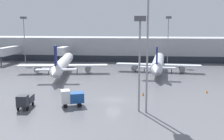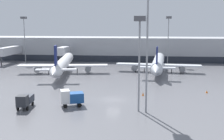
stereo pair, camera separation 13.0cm
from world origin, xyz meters
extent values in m
plane|color=slate|center=(0.00, 0.00, 0.00)|extent=(320.00, 320.00, 0.00)
cube|color=#9EA0A5|center=(0.00, 62.00, 4.50)|extent=(160.00, 16.00, 9.00)
cube|color=#1E232D|center=(0.00, 53.95, 1.20)|extent=(156.80, 0.10, 2.40)
cube|color=#BCBCC1|center=(-42.62, 46.62, 4.60)|extent=(2.60, 14.77, 2.80)
cylinder|color=#3F4247|center=(-42.62, 39.83, 1.60)|extent=(0.44, 0.44, 3.20)
cube|color=#BCBCC1|center=(-23.16, 48.83, 4.60)|extent=(2.60, 10.33, 2.80)
cylinder|color=#3F4247|center=(-23.16, 44.27, 1.60)|extent=(0.44, 0.44, 3.20)
cylinder|color=white|center=(-17.50, 28.17, 2.88)|extent=(7.76, 30.62, 3.09)
cone|color=white|center=(-20.11, 44.92, 2.88)|extent=(3.43, 3.81, 2.94)
cone|color=white|center=(-14.79, 10.80, 2.88)|extent=(3.46, 5.01, 2.78)
cube|color=white|center=(-17.38, 27.41, 2.26)|extent=(25.79, 6.86, 0.44)
cube|color=white|center=(-15.33, 14.30, 3.19)|extent=(9.88, 3.13, 0.35)
cube|color=navy|center=(-15.33, 14.30, 6.42)|extent=(0.76, 2.67, 5.23)
cylinder|color=slate|center=(-24.47, 26.31, 1.33)|extent=(2.18, 3.46, 1.70)
cylinder|color=slate|center=(-10.28, 28.52, 1.33)|extent=(2.18, 3.46, 1.70)
cylinder|color=#2D2D33|center=(-19.02, 37.97, 0.74)|extent=(0.20, 0.20, 1.49)
cylinder|color=#2D2D33|center=(-21.31, 26.03, 0.74)|extent=(0.20, 0.20, 1.49)
cylinder|color=#2D2D33|center=(-13.21, 27.29, 0.74)|extent=(0.20, 0.20, 1.49)
cylinder|color=silver|center=(10.11, 33.21, 2.79)|extent=(5.60, 27.50, 3.21)
cone|color=silver|center=(11.47, 48.58, 2.79)|extent=(3.35, 3.78, 3.05)
cone|color=silver|center=(8.70, 17.20, 2.79)|extent=(3.30, 5.05, 2.89)
cube|color=silver|center=(10.05, 32.53, 2.15)|extent=(24.89, 5.17, 0.44)
cube|color=silver|center=(9.01, 20.69, 3.11)|extent=(9.51, 2.50, 0.35)
cube|color=navy|center=(9.01, 20.69, 6.09)|extent=(0.60, 2.73, 4.68)
cylinder|color=slate|center=(3.16, 33.14, 1.18)|extent=(2.05, 3.45, 1.76)
cylinder|color=slate|center=(16.95, 31.92, 1.18)|extent=(2.05, 3.45, 1.76)
cylinder|color=#2D2D33|center=(10.89, 42.06, 0.67)|extent=(0.20, 0.20, 1.35)
cylinder|color=#2D2D33|center=(6.05, 32.20, 0.67)|extent=(0.20, 0.20, 1.35)
cylinder|color=#2D2D33|center=(13.93, 31.50, 0.67)|extent=(0.20, 0.20, 1.35)
cube|color=#19478C|center=(-5.93, -4.67, 1.53)|extent=(2.97, 2.82, 1.65)
cube|color=silver|center=(-7.72, -5.33, 1.80)|extent=(2.07, 2.40, 2.21)
cylinder|color=black|center=(-7.44, -6.25, 0.35)|extent=(0.74, 0.48, 0.70)
cylinder|color=black|center=(-8.11, -4.46, 0.35)|extent=(0.74, 0.48, 0.70)
cylinder|color=black|center=(-5.20, -5.42, 0.35)|extent=(0.74, 0.48, 0.70)
cylinder|color=black|center=(-5.87, -3.62, 0.35)|extent=(0.74, 0.48, 0.70)
cube|color=#2D333D|center=(-14.31, -5.80, 1.31)|extent=(1.97, 2.97, 1.22)
cube|color=#26282D|center=(-14.12, -8.08, 1.60)|extent=(1.80, 1.87, 1.79)
cylinder|color=black|center=(-13.33, -8.08, 0.35)|extent=(0.31, 0.72, 0.70)
cylinder|color=black|center=(-14.90, -8.21, 0.35)|extent=(0.31, 0.72, 0.70)
cylinder|color=black|center=(-13.56, -5.23, 0.35)|extent=(0.31, 0.72, 0.70)
cylinder|color=black|center=(-15.13, -5.36, 0.35)|extent=(0.31, 0.72, 0.70)
cone|color=orange|center=(5.56, 3.77, 0.38)|extent=(0.38, 0.38, 0.75)
cone|color=orange|center=(18.65, 7.36, 0.29)|extent=(0.42, 0.42, 0.57)
cylinder|color=gray|center=(5.98, -7.10, 10.81)|extent=(0.30, 0.30, 21.62)
cylinder|color=gray|center=(4.79, -6.55, 7.21)|extent=(0.30, 0.30, 14.41)
cube|color=#4C4C51|center=(4.79, -6.55, 14.81)|extent=(1.80, 1.80, 0.80)
cylinder|color=gray|center=(14.25, 49.13, 8.01)|extent=(0.30, 0.30, 16.01)
cube|color=#4C4C51|center=(14.25, 49.13, 16.41)|extent=(1.80, 1.80, 0.80)
cylinder|color=gray|center=(-37.57, 48.34, 8.02)|extent=(0.30, 0.30, 16.03)
cube|color=#4C4C51|center=(-37.57, 48.34, 16.43)|extent=(1.80, 1.80, 0.80)
camera|label=1|loc=(5.05, -50.71, 13.84)|focal=45.00mm
camera|label=2|loc=(5.18, -50.70, 13.84)|focal=45.00mm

